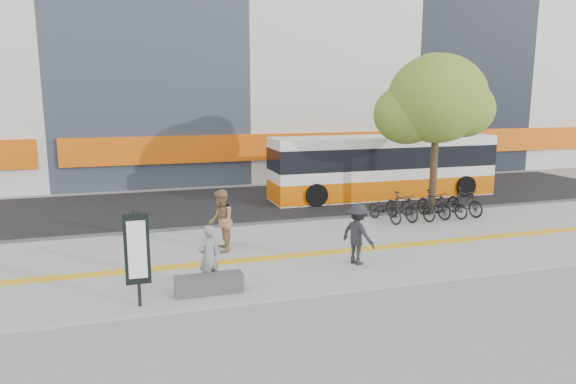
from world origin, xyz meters
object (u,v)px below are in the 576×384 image
object	(u,v)px
pedestrian_tan	(221,221)
street_tree	(435,101)
bench	(209,284)
pedestrian_dark	(358,234)
signboard	(137,251)
bus	(383,168)
seated_woman	(209,257)

from	to	relation	value
pedestrian_tan	street_tree	bearing A→B (deg)	114.72
bench	pedestrian_dark	size ratio (longest dim) A/B	0.94
pedestrian_tan	bench	bearing A→B (deg)	-7.38
signboard	pedestrian_dark	size ratio (longest dim) A/B	1.29
pedestrian_dark	pedestrian_tan	bearing A→B (deg)	32.00
bus	pedestrian_tan	size ratio (longest dim) A/B	5.63
bench	pedestrian_dark	distance (m)	4.46
bench	street_tree	world-z (taller)	street_tree
bench	signboard	size ratio (longest dim) A/B	0.73
street_tree	pedestrian_tan	xyz separation A→B (m)	(-8.91, -2.75, -3.49)
bench	pedestrian_dark	xyz separation A→B (m)	(4.30, 0.99, 0.63)
seated_woman	bench	bearing A→B (deg)	54.14
street_tree	bus	bearing A→B (deg)	92.96
signboard	pedestrian_tan	world-z (taller)	signboard
bench	bus	xyz separation A→B (m)	(9.59, 9.70, 1.08)
signboard	seated_woman	world-z (taller)	signboard
signboard	street_tree	distance (m)	13.40
seated_woman	pedestrian_tan	xyz separation A→B (m)	(0.82, 2.91, 0.16)
bus	pedestrian_tan	bearing A→B (deg)	-143.59
seated_woman	pedestrian_dark	xyz separation A→B (m)	(4.25, 0.63, 0.07)
bench	pedestrian_dark	bearing A→B (deg)	12.97
street_tree	pedestrian_dark	size ratio (longest dim) A/B	3.70
pedestrian_tan	bus	bearing A→B (deg)	133.97
signboard	street_tree	world-z (taller)	street_tree
bench	bus	world-z (taller)	bus
bus	pedestrian_tan	distance (m)	10.84
bench	seated_woman	size ratio (longest dim) A/B	1.02
signboard	seated_woman	size ratio (longest dim) A/B	1.40
bench	street_tree	bearing A→B (deg)	31.62
bench	signboard	bearing A→B (deg)	-169.19
signboard	bus	world-z (taller)	bus
street_tree	bus	xyz separation A→B (m)	(-0.19, 3.68, -3.12)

